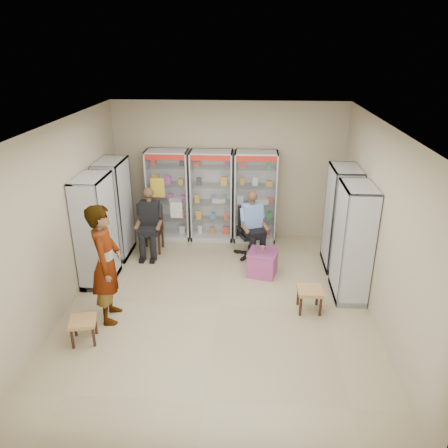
# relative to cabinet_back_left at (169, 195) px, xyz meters

# --- Properties ---
(floor) EXTENTS (6.00, 6.00, 0.00)m
(floor) POSITION_rel_cabinet_back_left_xyz_m (1.30, -2.73, -1.00)
(floor) COLOR tan
(floor) RESTS_ON ground
(room_shell) EXTENTS (5.02, 6.02, 3.01)m
(room_shell) POSITION_rel_cabinet_back_left_xyz_m (1.30, -2.73, 0.97)
(room_shell) COLOR tan
(room_shell) RESTS_ON ground
(cabinet_back_left) EXTENTS (0.90, 0.50, 2.00)m
(cabinet_back_left) POSITION_rel_cabinet_back_left_xyz_m (0.00, 0.00, 0.00)
(cabinet_back_left) COLOR #B0B3B8
(cabinet_back_left) RESTS_ON floor
(cabinet_back_mid) EXTENTS (0.90, 0.50, 2.00)m
(cabinet_back_mid) POSITION_rel_cabinet_back_left_xyz_m (0.95, 0.00, 0.00)
(cabinet_back_mid) COLOR #A0A4A7
(cabinet_back_mid) RESTS_ON floor
(cabinet_back_right) EXTENTS (0.90, 0.50, 2.00)m
(cabinet_back_right) POSITION_rel_cabinet_back_left_xyz_m (1.90, 0.00, 0.00)
(cabinet_back_right) COLOR silver
(cabinet_back_right) RESTS_ON floor
(cabinet_right_far) EXTENTS (0.90, 0.50, 2.00)m
(cabinet_right_far) POSITION_rel_cabinet_back_left_xyz_m (3.53, -1.13, 0.00)
(cabinet_right_far) COLOR silver
(cabinet_right_far) RESTS_ON floor
(cabinet_right_near) EXTENTS (0.90, 0.50, 2.00)m
(cabinet_right_near) POSITION_rel_cabinet_back_left_xyz_m (3.53, -2.23, 0.00)
(cabinet_right_near) COLOR #A6A9AD
(cabinet_right_near) RESTS_ON floor
(cabinet_left_far) EXTENTS (0.90, 0.50, 2.00)m
(cabinet_left_far) POSITION_rel_cabinet_back_left_xyz_m (-0.93, -0.93, 0.00)
(cabinet_left_far) COLOR #A8A9AF
(cabinet_left_far) RESTS_ON floor
(cabinet_left_near) EXTENTS (0.90, 0.50, 2.00)m
(cabinet_left_near) POSITION_rel_cabinet_back_left_xyz_m (-0.93, -2.03, 0.00)
(cabinet_left_near) COLOR #AEB1B5
(cabinet_left_near) RESTS_ON floor
(wooden_chair) EXTENTS (0.42, 0.42, 0.94)m
(wooden_chair) POSITION_rel_cabinet_back_left_xyz_m (-0.25, -0.73, -0.53)
(wooden_chair) COLOR #301F12
(wooden_chair) RESTS_ON floor
(seated_customer) EXTENTS (0.44, 0.60, 1.34)m
(seated_customer) POSITION_rel_cabinet_back_left_xyz_m (-0.25, -0.78, -0.33)
(seated_customer) COLOR black
(seated_customer) RESTS_ON floor
(office_chair) EXTENTS (0.75, 0.75, 1.05)m
(office_chair) POSITION_rel_cabinet_back_left_xyz_m (1.83, -0.81, -0.48)
(office_chair) COLOR black
(office_chair) RESTS_ON floor
(seated_shopkeeper) EXTENTS (0.64, 0.73, 1.33)m
(seated_shopkeeper) POSITION_rel_cabinet_back_left_xyz_m (1.83, -0.86, -0.33)
(seated_shopkeeper) COLOR #6191C0
(seated_shopkeeper) RESTS_ON floor
(pink_trunk) EXTENTS (0.59, 0.58, 0.48)m
(pink_trunk) POSITION_rel_cabinet_back_left_xyz_m (2.05, -1.61, -0.76)
(pink_trunk) COLOR #AF4674
(pink_trunk) RESTS_ON floor
(tea_glass) EXTENTS (0.07, 0.07, 0.09)m
(tea_glass) POSITION_rel_cabinet_back_left_xyz_m (2.05, -1.56, -0.48)
(tea_glass) COLOR #5B2507
(tea_glass) RESTS_ON pink_trunk
(woven_stool_a) EXTENTS (0.41, 0.41, 0.40)m
(woven_stool_a) POSITION_rel_cabinet_back_left_xyz_m (2.80, -2.77, -0.80)
(woven_stool_a) COLOR #976940
(woven_stool_a) RESTS_ON floor
(woven_stool_b) EXTENTS (0.45, 0.45, 0.37)m
(woven_stool_b) POSITION_rel_cabinet_back_left_xyz_m (-0.60, -3.81, -0.81)
(woven_stool_b) COLOR tan
(woven_stool_b) RESTS_ON floor
(standing_man) EXTENTS (0.56, 0.76, 1.94)m
(standing_man) POSITION_rel_cabinet_back_left_xyz_m (-0.38, -3.19, -0.03)
(standing_man) COLOR gray
(standing_man) RESTS_ON floor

